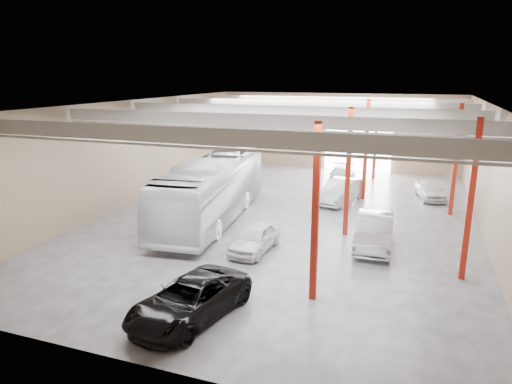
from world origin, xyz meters
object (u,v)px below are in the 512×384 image
Objects in this scene: black_sedan at (190,299)px; car_right_near at (375,231)px; car_row_a at (255,238)px; car_row_b at (341,191)px; coach_bus at (212,189)px; car_right_far at (430,190)px; car_row_c at (342,176)px.

black_sedan is 11.10m from car_right_near.
car_row_a is 10.80m from car_row_b.
car_row_b is 8.45m from car_right_near.
coach_bus reaches higher than car_right_far.
coach_bus is 3.39× the size of car_row_a.
coach_bus is 2.61× the size of car_right_near.
car_right_far is at bearing -23.38° from car_row_c.
car_row_a is 0.81× the size of car_row_c.
black_sedan is 22.74m from car_row_c.
coach_bus reaches higher than black_sedan.
car_right_far is (6.67, -2.08, -0.05)m from car_row_c.
black_sedan is at bearing -100.35° from car_row_c.
car_row_c reaches higher than car_row_a.
black_sedan is at bearing -125.45° from car_right_far.
car_row_b is at bearing 93.73° from black_sedan.
car_row_b is 0.95× the size of car_right_near.
car_row_b is at bearing -87.22° from car_row_c.
car_row_a is 6.18m from car_right_near.
coach_bus is 15.87m from car_right_far.
coach_bus is at bearing 139.45° from car_row_a.
car_row_b is (6.77, 6.40, -1.07)m from coach_bus.
black_sedan is 1.33× the size of car_row_a.
coach_bus is 2.73× the size of car_row_c.
black_sedan reaches higher than car_row_c.
car_right_near reaches higher than car_row_c.
car_right_near is (9.84, -1.47, -1.02)m from coach_bus.
black_sedan is 1.36× the size of car_right_far.
car_row_b is at bearing 108.83° from car_right_near.
car_row_a is 1.02× the size of car_right_far.
car_row_b reaches higher than car_row_c.
coach_bus reaches higher than car_right_near.
car_right_far is at bearing 73.29° from car_right_near.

